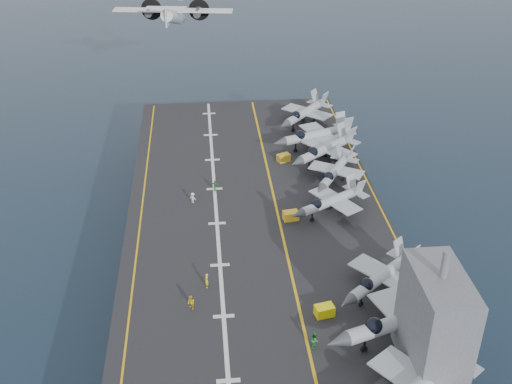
{
  "coord_description": "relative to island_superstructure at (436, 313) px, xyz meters",
  "views": [
    {
      "loc": [
        -7.49,
        -77.46,
        60.52
      ],
      "look_at": [
        0.0,
        4.0,
        13.0
      ],
      "focal_mm": 45.0,
      "sensor_mm": 36.0,
      "label": 1
    }
  ],
  "objects": [
    {
      "name": "fighter_jet_7",
      "position": [
        -2.51,
        53.15,
        -4.88
      ],
      "size": [
        17.62,
        14.62,
        5.24
      ],
      "primitive_type": null,
      "color": "#8F959D",
      "rests_on": "flight_deck"
    },
    {
      "name": "hull",
      "position": [
        -15.0,
        30.0,
        -12.9
      ],
      "size": [
        36.0,
        90.0,
        10.0
      ],
      "primitive_type": "cube",
      "color": "#56595E",
      "rests_on": "ground"
    },
    {
      "name": "tow_cart_c",
      "position": [
        -8.97,
        48.47,
        -6.87
      ],
      "size": [
        2.47,
        2.09,
        1.26
      ],
      "primitive_type": null,
      "color": "gold",
      "rests_on": "flight_deck"
    },
    {
      "name": "deck_edge_port",
      "position": [
        -32.0,
        30.0,
        -7.48
      ],
      "size": [
        0.25,
        90.0,
        0.02
      ],
      "primitive_type": "cube",
      "color": "gold",
      "rests_on": "flight_deck"
    },
    {
      "name": "fighter_jet_8",
      "position": [
        -3.04,
        63.27,
        -5.0
      ],
      "size": [
        16.7,
        17.17,
        5.0
      ],
      "primitive_type": null,
      "color": "gray",
      "rests_on": "flight_deck"
    },
    {
      "name": "crew_1",
      "position": [
        -22.81,
        15.61,
        -6.5
      ],
      "size": [
        0.82,
        1.22,
        2.01
      ],
      "primitive_type": "imported",
      "color": "yellow",
      "rests_on": "flight_deck"
    },
    {
      "name": "ground",
      "position": [
        -15.0,
        30.0,
        -17.9
      ],
      "size": [
        500.0,
        500.0,
        0.0
      ],
      "primitive_type": "plane",
      "color": "#142135",
      "rests_on": "ground"
    },
    {
      "name": "tow_cart_a",
      "position": [
        -9.26,
        9.18,
        -6.84
      ],
      "size": [
        2.45,
        1.86,
        1.32
      ],
      "primitive_type": null,
      "color": "yellow",
      "rests_on": "flight_deck"
    },
    {
      "name": "fighter_jet_6",
      "position": [
        -1.99,
        47.61,
        -4.96
      ],
      "size": [
        17.51,
        16.71,
        5.07
      ],
      "primitive_type": null,
      "color": "#A2A8B2",
      "rests_on": "flight_deck"
    },
    {
      "name": "crew_2",
      "position": [
        -24.74,
        11.71,
        -6.56
      ],
      "size": [
        1.28,
        1.36,
        1.89
      ],
      "primitive_type": "imported",
      "color": "yellow",
      "rests_on": "flight_deck"
    },
    {
      "name": "crew_3",
      "position": [
        -24.38,
        36.12,
        -6.65
      ],
      "size": [
        1.23,
        1.15,
        1.7
      ],
      "primitive_type": "imported",
      "color": "silver",
      "rests_on": "flight_deck"
    },
    {
      "name": "fighter_jet_4",
      "position": [
        -4.21,
        31.22,
        -5.25
      ],
      "size": [
        15.52,
        13.99,
        4.49
      ],
      "primitive_type": null,
      "color": "#98A0A7",
      "rests_on": "flight_deck"
    },
    {
      "name": "fighter_jet_1",
      "position": [
        -1.72,
        4.39,
        -4.66
      ],
      "size": [
        18.98,
        15.52,
        5.69
      ],
      "primitive_type": null,
      "color": "#91979F",
      "rests_on": "flight_deck"
    },
    {
      "name": "landing_centerline",
      "position": [
        -21.0,
        30.0,
        -7.48
      ],
      "size": [
        0.5,
        90.0,
        0.02
      ],
      "primitive_type": "cube",
      "color": "silver",
      "rests_on": "flight_deck"
    },
    {
      "name": "island_superstructure",
      "position": [
        0.0,
        0.0,
        0.0
      ],
      "size": [
        5.0,
        10.0,
        15.0
      ],
      "primitive_type": null,
      "color": "#56595E",
      "rests_on": "flight_deck"
    },
    {
      "name": "transport_plane",
      "position": [
        -27.31,
        85.31,
        7.6
      ],
      "size": [
        26.48,
        19.88,
        5.76
      ],
      "primitive_type": null,
      "color": "silver"
    },
    {
      "name": "foul_line",
      "position": [
        -12.0,
        30.0,
        -7.48
      ],
      "size": [
        0.35,
        90.0,
        0.02
      ],
      "primitive_type": "cube",
      "color": "gold",
      "rests_on": "flight_deck"
    },
    {
      "name": "deck_edge_stbd",
      "position": [
        3.5,
        30.0,
        -7.48
      ],
      "size": [
        0.25,
        90.0,
        0.02
      ],
      "primitive_type": "cube",
      "color": "gold",
      "rests_on": "flight_deck"
    },
    {
      "name": "crew_7",
      "position": [
        -11.28,
        4.13,
        -6.48
      ],
      "size": [
        1.06,
        1.37,
        2.04
      ],
      "primitive_type": "imported",
      "color": "#268C33",
      "rests_on": "flight_deck"
    },
    {
      "name": "flight_deck",
      "position": [
        -15.0,
        30.0,
        -7.7
      ],
      "size": [
        38.0,
        92.0,
        0.4
      ],
      "primitive_type": "cube",
      "color": "black",
      "rests_on": "hull"
    },
    {
      "name": "fighter_jet_2",
      "position": [
        -1.67,
        12.86,
        -5.12
      ],
      "size": [
        16.41,
        15.8,
        4.77
      ],
      "primitive_type": null,
      "color": "#99A1A9",
      "rests_on": "flight_deck"
    },
    {
      "name": "fighter_jet_5",
      "position": [
        -1.94,
        40.13,
        -5.24
      ],
      "size": [
        14.13,
        15.63,
        4.52
      ],
      "primitive_type": null,
      "color": "gray",
      "rests_on": "flight_deck"
    },
    {
      "name": "crew_4",
      "position": [
        -20.9,
        39.3,
        -6.55
      ],
      "size": [
        1.37,
        1.26,
        1.89
      ],
      "primitive_type": "imported",
      "color": "#268C33",
      "rests_on": "flight_deck"
    },
    {
      "name": "tow_cart_b",
      "position": [
        -10.3,
        30.12,
        -6.84
      ],
      "size": [
        2.39,
        1.76,
        1.31
      ],
      "primitive_type": null,
      "color": "yellow",
      "rests_on": "flight_deck"
    }
  ]
}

